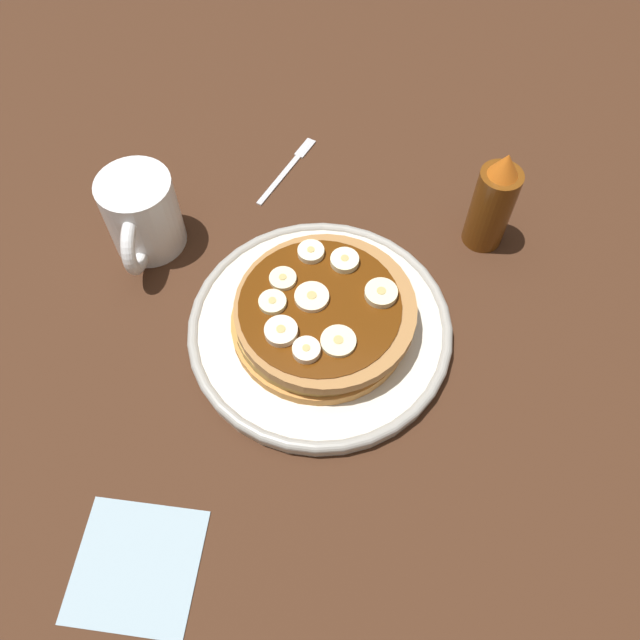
% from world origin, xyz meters
% --- Properties ---
extents(ground_plane, '(1.40, 1.40, 0.03)m').
position_xyz_m(ground_plane, '(0.00, 0.00, -0.01)').
color(ground_plane, '#422616').
extents(plate, '(0.28, 0.28, 0.02)m').
position_xyz_m(plate, '(0.00, 0.00, 0.01)').
color(plate, silver).
rests_on(plate, ground_plane).
extents(pancake_stack, '(0.19, 0.19, 0.04)m').
position_xyz_m(pancake_stack, '(0.00, -0.00, 0.04)').
color(pancake_stack, '#CE8943').
rests_on(pancake_stack, plate).
extents(banana_slice_0, '(0.04, 0.04, 0.01)m').
position_xyz_m(banana_slice_0, '(-0.01, -0.01, 0.06)').
color(banana_slice_0, '#FDE6BC').
rests_on(banana_slice_0, pancake_stack).
extents(banana_slice_1, '(0.04, 0.04, 0.01)m').
position_xyz_m(banana_slice_1, '(0.04, 0.02, 0.06)').
color(banana_slice_1, beige).
rests_on(banana_slice_1, pancake_stack).
extents(banana_slice_2, '(0.03, 0.03, 0.01)m').
position_xyz_m(banana_slice_2, '(-0.05, 0.02, 0.06)').
color(banana_slice_2, '#F3F3C6').
rests_on(banana_slice_2, pancake_stack).
extents(banana_slice_3, '(0.03, 0.03, 0.01)m').
position_xyz_m(banana_slice_3, '(0.03, -0.04, 0.06)').
color(banana_slice_3, '#F7E6C4').
rests_on(banana_slice_3, pancake_stack).
extents(banana_slice_4, '(0.03, 0.03, 0.01)m').
position_xyz_m(banana_slice_4, '(-0.03, -0.04, 0.06)').
color(banana_slice_4, beige).
rests_on(banana_slice_4, pancake_stack).
extents(banana_slice_5, '(0.03, 0.03, 0.01)m').
position_xyz_m(banana_slice_5, '(0.00, -0.05, 0.06)').
color(banana_slice_5, '#F2F2BB').
rests_on(banana_slice_5, pancake_stack).
extents(banana_slice_6, '(0.03, 0.03, 0.01)m').
position_xyz_m(banana_slice_6, '(-0.01, 0.06, 0.06)').
color(banana_slice_6, beige).
rests_on(banana_slice_6, pancake_stack).
extents(banana_slice_7, '(0.03, 0.03, 0.01)m').
position_xyz_m(banana_slice_7, '(-0.06, -0.01, 0.06)').
color(banana_slice_7, '#F5EDC6').
rests_on(banana_slice_7, pancake_stack).
extents(banana_slice_8, '(0.03, 0.03, 0.01)m').
position_xyz_m(banana_slice_8, '(0.05, -0.01, 0.06)').
color(banana_slice_8, '#FAE7C5').
rests_on(banana_slice_8, pancake_stack).
extents(coffee_mug, '(0.12, 0.08, 0.10)m').
position_xyz_m(coffee_mug, '(-0.12, -0.20, 0.05)').
color(coffee_mug, white).
rests_on(coffee_mug, ground_plane).
extents(napkin, '(0.12, 0.12, 0.00)m').
position_xyz_m(napkin, '(0.24, -0.16, 0.00)').
color(napkin, '#99B2BF').
rests_on(napkin, ground_plane).
extents(fork, '(0.12, 0.07, 0.01)m').
position_xyz_m(fork, '(-0.25, -0.05, 0.00)').
color(fork, silver).
rests_on(fork, ground_plane).
extents(syrup_bottle, '(0.05, 0.05, 0.13)m').
position_xyz_m(syrup_bottle, '(-0.14, 0.19, 0.06)').
color(syrup_bottle, brown).
rests_on(syrup_bottle, ground_plane).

